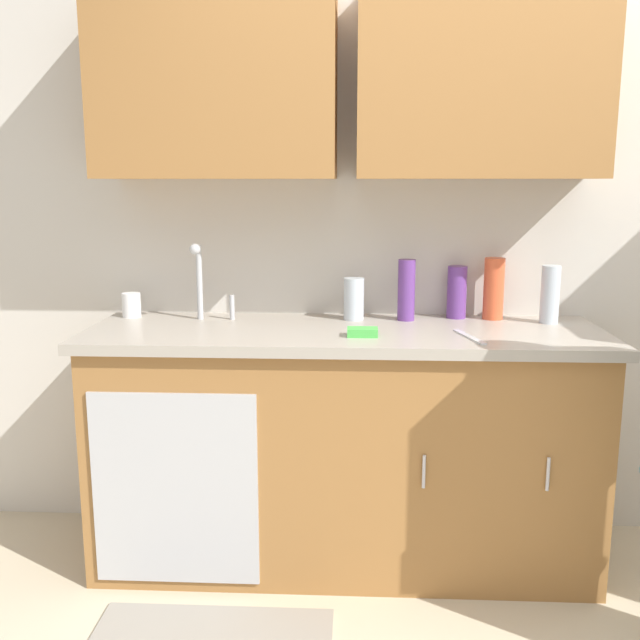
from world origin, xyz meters
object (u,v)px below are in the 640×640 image
at_px(bottle_soap, 550,294).
at_px(bottle_water_short, 406,290).
at_px(bottle_cleaner_spray, 494,289).
at_px(bottle_dish_liquid, 354,299).
at_px(bottle_water_tall, 457,292).
at_px(sponge, 362,332).
at_px(sink, 203,330).
at_px(cup_by_sink, 131,305).
at_px(knife_on_counter, 469,337).

relative_size(bottle_soap, bottle_water_short, 0.93).
distance_m(bottle_cleaner_spray, bottle_dish_liquid, 0.57).
bearing_deg(bottle_water_tall, sponge, -136.07).
distance_m(bottle_soap, sponge, 0.79).
distance_m(sink, bottle_cleaner_spray, 1.17).
xyz_separation_m(bottle_soap, bottle_water_tall, (-0.35, 0.09, -0.01)).
height_order(cup_by_sink, knife_on_counter, cup_by_sink).
relative_size(bottle_cleaner_spray, knife_on_counter, 1.04).
bearing_deg(bottle_water_tall, knife_on_counter, -90.44).
distance_m(cup_by_sink, knife_on_counter, 1.37).
xyz_separation_m(cup_by_sink, knife_on_counter, (1.33, -0.33, -0.05)).
bearing_deg(cup_by_sink, sink, -27.94).
bearing_deg(bottle_water_tall, bottle_dish_liquid, -171.89).
xyz_separation_m(bottle_water_short, sponge, (-0.18, -0.31, -0.11)).
height_order(sink, bottle_water_tall, sink).
bearing_deg(knife_on_counter, bottle_cleaner_spray, -37.81).
height_order(bottle_cleaner_spray, bottle_water_short, bottle_cleaner_spray).
height_order(bottle_soap, cup_by_sink, bottle_soap).
bearing_deg(bottle_cleaner_spray, knife_on_counter, -112.35).
relative_size(bottle_dish_liquid, knife_on_counter, 0.71).
bearing_deg(sponge, bottle_cleaner_spray, 33.72).
bearing_deg(bottle_water_tall, bottle_water_short, -164.12).
xyz_separation_m(bottle_dish_liquid, bottle_water_short, (0.21, 0.00, 0.04)).
distance_m(sink, bottle_water_tall, 1.03).
bearing_deg(bottle_water_short, cup_by_sink, 179.44).
xyz_separation_m(sink, bottle_water_tall, (1.00, 0.22, 0.12)).
bearing_deg(bottle_soap, bottle_water_short, 176.71).
height_order(bottle_cleaner_spray, bottle_dish_liquid, bottle_cleaner_spray).
distance_m(bottle_soap, bottle_cleaner_spray, 0.22).
bearing_deg(bottle_water_tall, sink, -167.36).
bearing_deg(bottle_cleaner_spray, bottle_water_short, -173.24).
relative_size(bottle_water_tall, bottle_water_short, 0.87).
xyz_separation_m(bottle_dish_liquid, cup_by_sink, (-0.92, 0.01, -0.04)).
bearing_deg(sink, cup_by_sink, 152.06).
bearing_deg(sink, sponge, -13.43).
relative_size(bottle_water_short, knife_on_counter, 1.02).
bearing_deg(sponge, bottle_water_short, 60.48).
distance_m(bottle_water_tall, bottle_cleaner_spray, 0.15).
distance_m(bottle_water_short, cup_by_sink, 1.13).
bearing_deg(cup_by_sink, bottle_cleaner_spray, 1.20).
bearing_deg(bottle_cleaner_spray, sink, -169.76).
height_order(bottle_water_tall, bottle_water_short, bottle_water_short).
height_order(bottle_water_tall, bottle_dish_liquid, bottle_water_tall).
xyz_separation_m(sink, bottle_water_short, (0.79, 0.17, 0.14)).
height_order(bottle_dish_liquid, cup_by_sink, bottle_dish_liquid).
relative_size(cup_by_sink, knife_on_counter, 0.42).
height_order(bottle_water_tall, knife_on_counter, bottle_water_tall).
bearing_deg(knife_on_counter, bottle_soap, -66.52).
bearing_deg(cup_by_sink, bottle_water_short, -0.56).
height_order(bottle_water_short, knife_on_counter, bottle_water_short).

